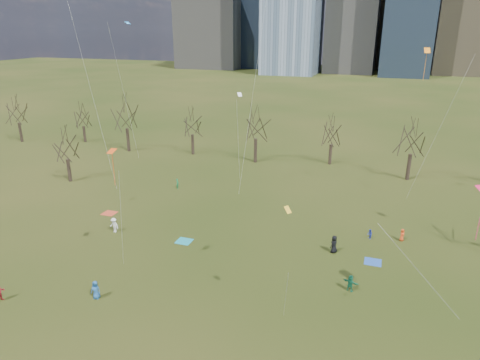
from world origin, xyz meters
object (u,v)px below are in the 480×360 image
(blanket_crimson, at_px, (109,213))
(blanket_teal, at_px, (184,241))
(blanket_navy, at_px, (373,262))
(person_0, at_px, (96,290))

(blanket_crimson, bearing_deg, blanket_teal, -16.82)
(blanket_navy, bearing_deg, blanket_crimson, 177.32)
(blanket_crimson, relative_size, person_0, 0.98)
(blanket_teal, xyz_separation_m, blanket_navy, (19.11, 2.13, 0.00))
(blanket_teal, distance_m, blanket_navy, 19.23)
(blanket_teal, distance_m, person_0, 11.82)
(blanket_navy, bearing_deg, blanket_teal, -173.64)
(blanket_navy, relative_size, person_0, 0.98)
(blanket_teal, height_order, person_0, person_0)
(blanket_teal, relative_size, blanket_navy, 1.00)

